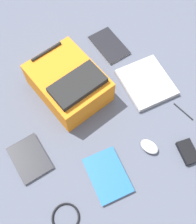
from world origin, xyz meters
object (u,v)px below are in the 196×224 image
(book_comic, at_px, (109,45))
(cable_coil, at_px, (66,218))
(laptop, at_px, (146,82))
(pen_black, at_px, (184,111))
(backpack, at_px, (69,83))
(power_brick, at_px, (188,152))
(computer_mouse, at_px, (149,147))
(book_blue, at_px, (108,175))
(book_manual, at_px, (30,158))

(book_comic, height_order, cable_coil, book_comic)
(laptop, height_order, pen_black, laptop)
(backpack, distance_m, power_brick, 0.75)
(backpack, height_order, book_comic, backpack)
(laptop, bearing_deg, cable_coil, -156.65)
(cable_coil, distance_m, power_brick, 0.71)
(laptop, distance_m, book_comic, 0.36)
(power_brick, relative_size, pen_black, 0.92)
(backpack, distance_m, computer_mouse, 0.57)
(power_brick, bearing_deg, computer_mouse, 136.34)
(cable_coil, height_order, power_brick, power_brick)
(book_blue, relative_size, cable_coil, 2.10)
(backpack, xyz_separation_m, laptop, (0.40, -0.23, -0.08))
(book_manual, height_order, pen_black, book_manual)
(book_comic, bearing_deg, backpack, -160.91)
(laptop, height_order, cable_coil, laptop)
(book_blue, bearing_deg, cable_coil, -171.42)
(laptop, distance_m, book_blue, 0.61)
(book_comic, bearing_deg, power_brick, -96.67)
(book_manual, xyz_separation_m, computer_mouse, (0.55, -0.33, 0.01))
(power_brick, distance_m, pen_black, 0.25)
(cable_coil, bearing_deg, computer_mouse, 3.26)
(power_brick, bearing_deg, pen_black, 50.68)
(laptop, distance_m, book_manual, 0.80)
(pen_black, bearing_deg, book_comic, 95.34)
(laptop, distance_m, pen_black, 0.28)
(book_manual, bearing_deg, book_comic, 24.04)
(book_blue, bearing_deg, power_brick, -20.06)
(computer_mouse, height_order, cable_coil, computer_mouse)
(computer_mouse, bearing_deg, book_manual, 133.92)
(book_blue, height_order, power_brick, power_brick)
(cable_coil, relative_size, power_brick, 1.05)
(book_comic, relative_size, pen_black, 1.88)
(book_manual, xyz_separation_m, pen_black, (0.85, -0.28, -0.00))
(book_comic, distance_m, pen_black, 0.64)
(book_manual, bearing_deg, laptop, -0.59)
(cable_coil, bearing_deg, book_manual, 88.78)
(book_comic, relative_size, book_manual, 1.12)
(book_comic, distance_m, book_manual, 0.87)
(backpack, bearing_deg, cable_coil, -125.44)
(backpack, distance_m, book_blue, 0.55)
(backpack, relative_size, computer_mouse, 4.30)
(laptop, bearing_deg, book_comic, 91.30)
(computer_mouse, height_order, pen_black, computer_mouse)
(book_comic, height_order, pen_black, book_comic)
(backpack, height_order, computer_mouse, backpack)
(book_blue, xyz_separation_m, book_comic, (0.52, 0.67, -0.00))
(book_blue, xyz_separation_m, cable_coil, (-0.29, -0.04, -0.01))
(computer_mouse, relative_size, power_brick, 0.78)
(backpack, relative_size, book_comic, 1.65)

